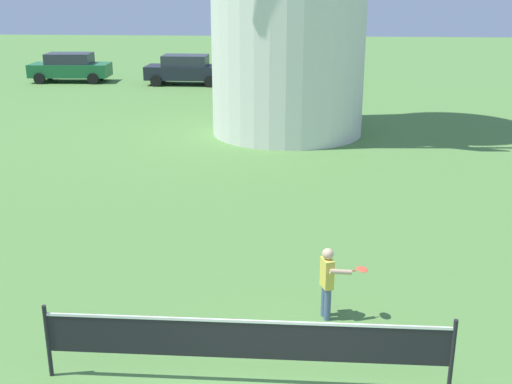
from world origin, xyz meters
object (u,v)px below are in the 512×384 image
Objects in this scene: tennis_net at (246,340)px; parked_car_green at (70,67)px; player_far at (328,279)px; parked_car_black at (186,69)px; parked_car_blue at (297,71)px.

tennis_net is 29.49m from parked_car_green.
player_far is 25.43m from parked_car_black.
parked_car_green reaches higher than tennis_net.
tennis_net is at bearing -121.87° from player_far.
parked_car_blue is (12.48, -0.59, -0.00)m from parked_car_green.
parked_car_blue is at bearing -2.69° from parked_car_green.
parked_car_green is 6.52m from parked_car_black.
player_far is 0.28× the size of parked_car_green.
parked_car_black and parked_car_blue have the same top height.
parked_car_green is (-13.17, 25.04, 0.11)m from player_far.
tennis_net is at bearing -91.08° from parked_car_blue.
parked_car_blue is at bearing 91.61° from player_far.
parked_car_black is (-6.67, 24.55, 0.11)m from player_far.
parked_car_blue reaches higher than tennis_net.
tennis_net is 4.50× the size of player_far.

